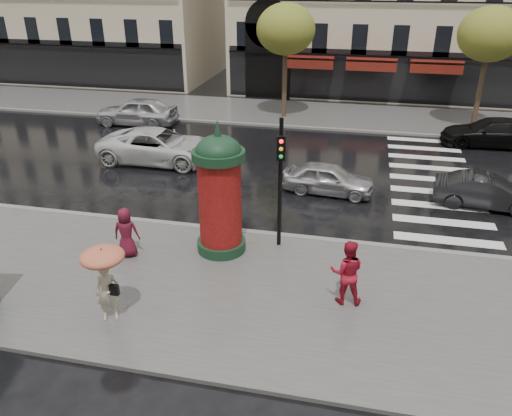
% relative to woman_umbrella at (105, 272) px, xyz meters
% --- Properties ---
extents(ground, '(160.00, 160.00, 0.00)m').
position_rel_woman_umbrella_xyz_m(ground, '(3.17, 2.40, -1.52)').
color(ground, black).
rests_on(ground, ground).
extents(near_sidewalk, '(90.00, 7.00, 0.12)m').
position_rel_woman_umbrella_xyz_m(near_sidewalk, '(3.17, 1.90, -1.46)').
color(near_sidewalk, '#474744').
rests_on(near_sidewalk, ground).
extents(far_sidewalk, '(90.00, 6.00, 0.12)m').
position_rel_woman_umbrella_xyz_m(far_sidewalk, '(3.17, 21.40, -1.46)').
color(far_sidewalk, '#474744').
rests_on(far_sidewalk, ground).
extents(near_kerb, '(90.00, 0.25, 0.14)m').
position_rel_woman_umbrella_xyz_m(near_kerb, '(3.17, 5.40, -1.45)').
color(near_kerb, slate).
rests_on(near_kerb, ground).
extents(far_kerb, '(90.00, 0.25, 0.14)m').
position_rel_woman_umbrella_xyz_m(far_kerb, '(3.17, 18.40, -1.45)').
color(far_kerb, slate).
rests_on(far_kerb, ground).
extents(zebra_crossing, '(3.60, 11.75, 0.01)m').
position_rel_woman_umbrella_xyz_m(zebra_crossing, '(9.17, 12.00, -1.51)').
color(zebra_crossing, silver).
rests_on(zebra_crossing, ground).
extents(tree_far_left, '(3.40, 3.40, 6.64)m').
position_rel_woman_umbrella_xyz_m(tree_far_left, '(1.17, 20.40, 3.65)').
color(tree_far_left, '#38281C').
rests_on(tree_far_left, ground).
extents(tree_far_right, '(3.40, 3.40, 6.64)m').
position_rel_woman_umbrella_xyz_m(tree_far_right, '(12.17, 20.40, 3.65)').
color(tree_far_right, '#38281C').
rests_on(tree_far_right, ground).
extents(woman_umbrella, '(1.10, 1.10, 2.12)m').
position_rel_woman_umbrella_xyz_m(woman_umbrella, '(0.00, 0.00, 0.00)').
color(woman_umbrella, beige).
rests_on(woman_umbrella, near_sidewalk).
extents(woman_red, '(0.96, 0.78, 1.86)m').
position_rel_woman_umbrella_xyz_m(woman_red, '(5.90, 2.03, -0.47)').
color(woman_red, '#A31428').
rests_on(woman_red, near_sidewalk).
extents(man_burgundy, '(0.87, 0.65, 1.62)m').
position_rel_woman_umbrella_xyz_m(man_burgundy, '(-0.94, 3.04, -0.59)').
color(man_burgundy, '#571122').
rests_on(man_burgundy, near_sidewalk).
extents(morris_column, '(1.61, 1.61, 4.32)m').
position_rel_woman_umbrella_xyz_m(morris_column, '(1.84, 4.02, 0.67)').
color(morris_column, '#13321D').
rests_on(morris_column, near_sidewalk).
extents(traffic_light, '(0.30, 0.41, 4.28)m').
position_rel_woman_umbrella_xyz_m(traffic_light, '(3.62, 4.65, 1.19)').
color(traffic_light, black).
rests_on(traffic_light, near_sidewalk).
extents(car_silver, '(3.82, 1.82, 1.26)m').
position_rel_woman_umbrella_xyz_m(car_silver, '(4.81, 9.56, -0.89)').
color(car_silver, silver).
rests_on(car_silver, ground).
extents(car_darkgrey, '(3.97, 1.75, 1.27)m').
position_rel_woman_umbrella_xyz_m(car_darkgrey, '(10.84, 9.49, -0.88)').
color(car_darkgrey, black).
rests_on(car_darkgrey, ground).
extents(car_white, '(5.63, 2.60, 1.56)m').
position_rel_woman_umbrella_xyz_m(car_white, '(-3.36, 11.49, -0.74)').
color(car_white, silver).
rests_on(car_white, ground).
extents(car_black, '(4.99, 2.18, 1.43)m').
position_rel_woman_umbrella_xyz_m(car_black, '(12.49, 17.40, -0.80)').
color(car_black, black).
rests_on(car_black, ground).
extents(car_far_silver, '(4.78, 2.05, 1.61)m').
position_rel_woman_umbrella_xyz_m(car_far_silver, '(-7.00, 17.09, -0.71)').
color(car_far_silver, silver).
rests_on(car_far_silver, ground).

